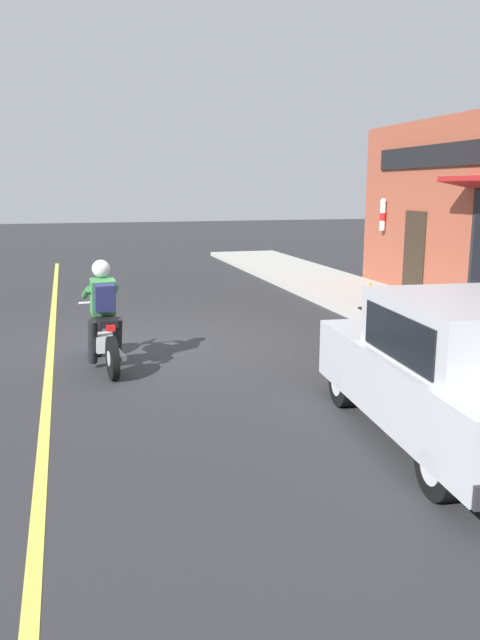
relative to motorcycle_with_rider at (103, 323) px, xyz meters
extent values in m
plane|color=#2B2B2D|center=(0.98, 0.99, -0.68)|extent=(80.00, 80.00, 0.00)
cube|color=#ADAAA3|center=(6.37, 3.99, -0.61)|extent=(2.60, 22.00, 0.14)
cube|color=#D1C64C|center=(-0.82, 3.99, -0.67)|extent=(0.12, 19.80, 0.01)
cube|color=#2D2319|center=(7.65, 4.17, 0.37)|extent=(0.04, 0.90, 2.10)
cylinder|color=white|center=(7.57, 5.66, 1.22)|extent=(0.14, 0.14, 0.70)
cylinder|color=red|center=(7.57, 5.66, 1.22)|extent=(0.15, 0.15, 0.20)
sphere|color=silver|center=(7.57, 5.66, 1.62)|extent=(0.16, 0.16, 0.16)
cylinder|color=black|center=(-0.08, 0.72, -0.37)|extent=(0.17, 0.63, 0.62)
cylinder|color=silver|center=(-0.08, 0.72, -0.37)|extent=(0.14, 0.23, 0.22)
cylinder|color=black|center=(0.07, -0.67, -0.37)|extent=(0.17, 0.63, 0.62)
cylinder|color=silver|center=(0.07, -0.67, -0.37)|extent=(0.14, 0.23, 0.22)
cube|color=silver|center=(0.00, -0.03, -0.29)|extent=(0.32, 0.43, 0.24)
ellipsoid|color=black|center=(-0.03, 0.22, 0.12)|extent=(0.35, 0.55, 0.24)
cube|color=black|center=(0.03, -0.26, 0.08)|extent=(0.32, 0.58, 0.10)
cylinder|color=silver|center=(-0.07, 0.62, -0.05)|extent=(0.10, 0.33, 0.68)
cylinder|color=silver|center=(-0.06, 0.50, 0.23)|extent=(0.56, 0.10, 0.04)
sphere|color=silver|center=(-0.07, 0.67, 0.11)|extent=(0.16, 0.16, 0.16)
cylinder|color=silver|center=(0.20, -0.41, -0.39)|extent=(0.14, 0.56, 0.08)
cube|color=red|center=(0.06, -0.63, 0.05)|extent=(0.13, 0.07, 0.08)
cylinder|color=black|center=(-0.17, -0.12, -0.25)|extent=(0.18, 0.36, 0.71)
cylinder|color=black|center=(0.19, -0.08, -0.25)|extent=(0.18, 0.36, 0.71)
cube|color=#387F42|center=(0.01, -0.08, 0.40)|extent=(0.37, 0.36, 0.57)
cylinder|color=#387F42|center=(-0.22, 0.14, 0.44)|extent=(0.14, 0.53, 0.26)
cylinder|color=#387F42|center=(0.18, 0.18, 0.44)|extent=(0.14, 0.53, 0.26)
sphere|color=silver|center=(0.00, -0.02, 0.81)|extent=(0.26, 0.26, 0.26)
cube|color=navy|center=(0.02, -0.24, 0.42)|extent=(0.30, 0.27, 0.42)
cylinder|color=black|center=(2.72, -2.52, -0.38)|extent=(0.23, 0.61, 0.60)
cylinder|color=silver|center=(2.72, -2.52, -0.38)|extent=(0.23, 0.35, 0.33)
cylinder|color=black|center=(4.16, -2.64, -0.38)|extent=(0.23, 0.61, 0.60)
cylinder|color=silver|center=(4.16, -2.64, -0.38)|extent=(0.23, 0.35, 0.33)
cylinder|color=black|center=(2.52, -4.91, -0.38)|extent=(0.23, 0.61, 0.60)
cylinder|color=silver|center=(2.52, -4.91, -0.38)|extent=(0.23, 0.35, 0.33)
cube|color=#B7BABF|center=(3.34, -3.78, -0.08)|extent=(1.95, 3.83, 0.70)
cube|color=#B7BABF|center=(3.32, -4.03, 0.56)|extent=(1.60, 2.02, 0.66)
cube|color=black|center=(3.39, -3.16, 0.51)|extent=(1.35, 0.46, 0.51)
cube|color=black|center=(2.59, -3.97, 0.54)|extent=(0.16, 1.52, 0.46)
cube|color=silver|center=(2.99, -1.88, 0.04)|extent=(0.24, 0.06, 0.14)
cube|color=silver|center=(4.00, -1.97, 0.04)|extent=(0.24, 0.06, 0.14)
cube|color=#28282B|center=(3.49, -1.95, -0.33)|extent=(1.61, 0.26, 0.20)
cube|color=black|center=(5.58, 2.37, -0.52)|extent=(0.36, 0.36, 0.04)
cone|color=orange|center=(5.58, 2.37, -0.22)|extent=(0.28, 0.28, 0.56)
cylinder|color=white|center=(5.58, 2.37, -0.20)|extent=(0.20, 0.20, 0.08)
camera|label=1|loc=(-0.47, -9.24, 1.96)|focal=35.00mm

